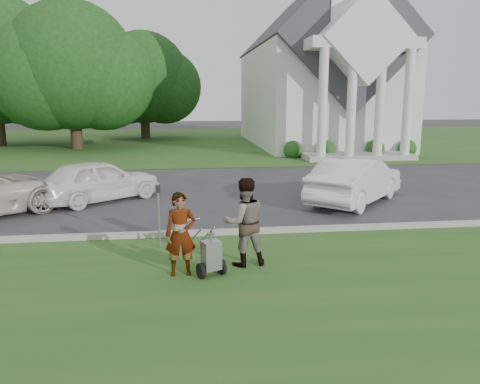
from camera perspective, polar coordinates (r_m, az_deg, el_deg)
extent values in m
plane|color=#333335|center=(11.44, -2.15, -6.07)|extent=(120.00, 120.00, 0.00)
cube|color=#23581E|center=(8.64, -0.40, -12.00)|extent=(80.00, 7.00, 0.01)
cube|color=#23581E|center=(38.04, -5.69, 6.20)|extent=(80.00, 30.00, 0.01)
cube|color=#9E9E93|center=(11.95, -2.39, -4.94)|extent=(80.00, 0.18, 0.15)
cube|color=white|center=(36.26, 8.99, 11.40)|extent=(9.00, 16.00, 7.00)
cube|color=#38383D|center=(36.43, 9.16, 16.91)|extent=(9.19, 17.00, 9.19)
cube|color=#9E9E93|center=(27.72, 13.99, 4.28)|extent=(6.20, 2.60, 0.30)
cylinder|color=white|center=(25.80, 10.04, 10.29)|extent=(0.50, 0.50, 6.00)
cylinder|color=white|center=(26.31, 13.42, 10.17)|extent=(0.50, 0.50, 6.00)
cylinder|color=white|center=(26.90, 16.67, 10.03)|extent=(0.50, 0.50, 6.00)
cylinder|color=white|center=(27.58, 19.76, 9.87)|extent=(0.50, 0.50, 6.00)
cube|color=white|center=(27.49, 14.79, 17.05)|extent=(6.20, 2.00, 0.60)
cube|color=white|center=(27.52, 14.82, 17.67)|extent=(5.09, 2.20, 5.09)
sphere|color=#1E4C19|center=(27.50, 6.50, 5.12)|extent=(1.10, 1.10, 1.10)
sphere|color=#1E4C19|center=(28.04, 10.49, 5.13)|extent=(1.10, 1.10, 1.10)
sphere|color=#1E4C19|center=(29.08, 16.16, 5.09)|extent=(1.10, 1.10, 1.10)
sphere|color=#1E4C19|center=(29.92, 19.70, 5.04)|extent=(1.10, 1.10, 1.10)
cylinder|color=#332316|center=(33.68, -19.38, 7.67)|extent=(0.76, 0.76, 3.20)
sphere|color=#1B3D12|center=(33.69, -19.83, 14.31)|extent=(8.40, 8.40, 8.40)
sphere|color=#1B3D12|center=(33.60, -16.39, 13.09)|extent=(6.89, 6.89, 6.89)
sphere|color=#1B3D12|center=(33.76, -22.72, 13.02)|extent=(7.22, 7.22, 7.22)
sphere|color=#1B3D12|center=(37.85, -24.66, 13.11)|extent=(7.54, 7.54, 7.54)
cylinder|color=#332316|center=(41.04, -11.50, 8.50)|extent=(0.76, 0.76, 3.00)
sphere|color=#1B3D12|center=(41.02, -11.70, 13.52)|extent=(7.60, 7.60, 7.60)
sphere|color=#1B3D12|center=(41.21, -9.20, 12.54)|extent=(6.23, 6.23, 6.23)
sphere|color=#1B3D12|center=(40.85, -13.88, 12.63)|extent=(6.54, 6.54, 6.54)
cylinder|color=black|center=(9.18, -4.80, -9.58)|extent=(0.19, 0.31, 0.31)
cylinder|color=black|center=(9.37, -2.25, -9.11)|extent=(0.19, 0.31, 0.31)
cylinder|color=#2D2D33|center=(9.27, -3.51, -9.35)|extent=(0.49, 0.23, 0.04)
cube|color=#92959A|center=(9.17, -3.53, -7.69)|extent=(0.42, 0.39, 0.57)
cone|color=#92959A|center=(9.06, -3.56, -5.44)|extent=(0.23, 0.23, 0.17)
cylinder|color=#2D2D33|center=(9.03, -3.57, -4.94)|extent=(0.04, 0.04, 0.06)
cylinder|color=#92959A|center=(9.46, -5.67, -5.49)|extent=(0.32, 0.71, 0.54)
cylinder|color=#92959A|center=(9.58, -4.09, -5.26)|extent=(0.32, 0.71, 0.54)
cylinder|color=#92959A|center=(9.78, -5.82, -3.36)|extent=(0.32, 0.15, 0.03)
imported|color=#999999|center=(9.18, -7.25, -5.21)|extent=(0.62, 0.42, 1.65)
imported|color=#999999|center=(9.62, 0.52, -3.75)|extent=(1.01, 0.86, 1.84)
cylinder|color=#92959A|center=(11.03, -9.85, -3.37)|extent=(0.05, 0.05, 1.31)
cube|color=#2D2D33|center=(10.87, -9.98, 0.41)|extent=(0.11, 0.08, 0.20)
cylinder|color=#92959A|center=(10.85, -10.00, 0.92)|extent=(0.10, 0.10, 0.03)
imported|color=white|center=(16.39, -16.89, 1.37)|extent=(4.33, 3.93, 1.43)
imported|color=white|center=(15.94, 13.92, 1.40)|extent=(4.28, 4.44, 1.51)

